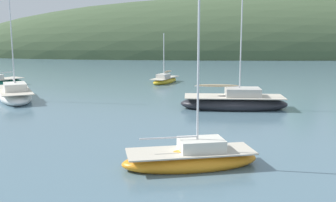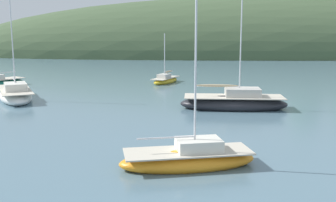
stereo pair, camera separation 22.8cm
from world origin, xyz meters
name	(u,v)px [view 1 (the left image)]	position (x,y,z in m)	size (l,w,h in m)	color
far_shoreline_hill	(273,55)	(25.08, 89.08, 0.07)	(150.00, 36.00, 29.79)	#425638
sailboat_white_near	(165,80)	(-0.24, 38.44, 0.32)	(3.56, 5.04, 5.60)	gold
sailboat_teal_outer	(235,102)	(4.97, 23.50, 0.47)	(8.07, 3.19, 10.12)	#232328
sailboat_black_sloop	(15,95)	(-12.73, 27.40, 0.45)	(5.45, 7.92, 10.34)	white
sailboat_blue_center	(192,158)	(0.94, 10.50, 0.37)	(6.15, 2.99, 8.66)	orange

